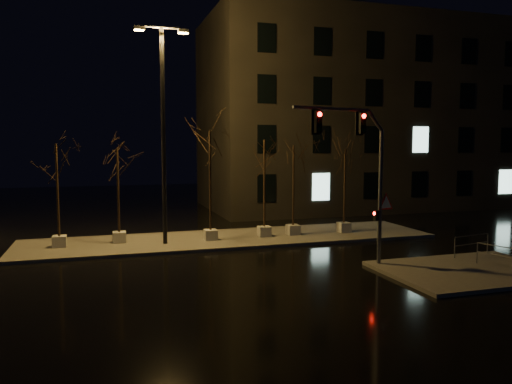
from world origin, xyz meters
name	(u,v)px	position (x,y,z in m)	size (l,w,h in m)	color
ground	(267,266)	(0.00, 0.00, 0.00)	(90.00, 90.00, 0.00)	black
median	(231,239)	(0.00, 6.00, 0.07)	(22.00, 5.00, 0.15)	#4F4C47
sidewalk_corner	(470,271)	(7.50, -3.50, 0.07)	(7.00, 5.00, 0.15)	#4F4C47
building	(357,116)	(14.00, 18.00, 7.50)	(25.00, 12.00, 15.00)	black
tree_0	(57,167)	(-8.68, 6.09, 4.08)	(1.80, 1.80, 5.18)	#AFAEA3
tree_1	(118,170)	(-5.83, 6.37, 3.88)	(1.80, 1.80, 4.92)	#AFAEA3
tree_2	(210,155)	(-1.23, 5.61, 4.63)	(1.80, 1.80, 5.91)	#AFAEA3
tree_3	(264,161)	(1.80, 5.78, 4.25)	(1.80, 1.80, 5.41)	#AFAEA3
tree_4	(294,165)	(3.48, 5.78, 4.02)	(1.80, 1.80, 5.10)	#AFAEA3
tree_5	(345,167)	(6.59, 5.72, 3.85)	(1.80, 1.80, 4.88)	#AFAEA3
traffic_signal_mast	(362,164)	(3.49, -1.75, 4.37)	(5.14, 1.30, 6.43)	#585B60
streetlight_main	(163,120)	(-3.62, 5.42, 6.35)	(2.67, 0.32, 10.74)	black
guard_rail_a	(472,242)	(9.25, -1.50, 0.77)	(2.17, 0.43, 0.95)	#585B60
guard_rail_b	(499,254)	(8.74, -3.67, 0.73)	(0.66, 1.81, 0.90)	#585B60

